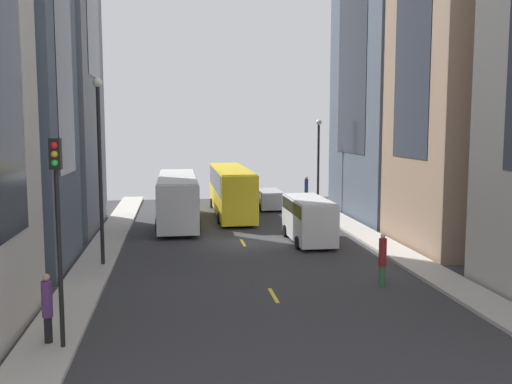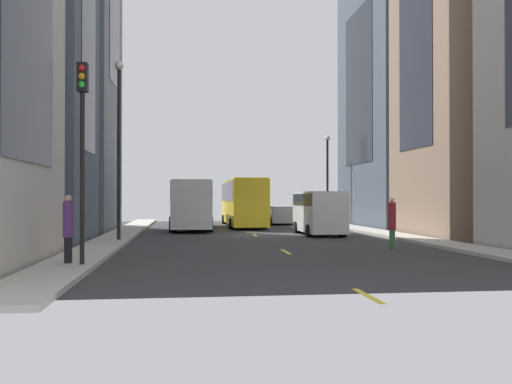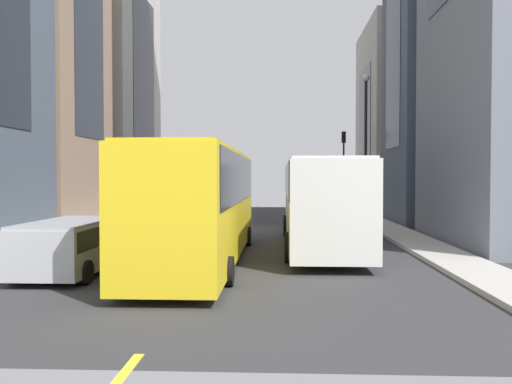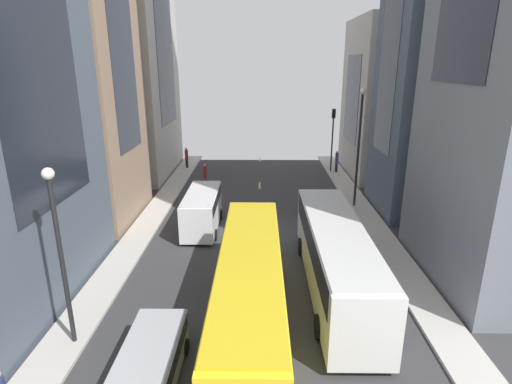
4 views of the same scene
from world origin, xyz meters
TOP-DOWN VIEW (x-y plane):
  - ground_plane at (0.00, 0.00)m, footprint 41.37×41.37m
  - sidewalk_west at (-7.76, 0.00)m, footprint 1.84×44.00m
  - sidewalk_east at (7.76, 0.00)m, footprint 1.84×44.00m
  - lane_stripe_0 at (0.00, -21.00)m, footprint 0.16×2.00m
  - lane_stripe_1 at (0.00, -10.50)m, footprint 0.16×2.00m
  - lane_stripe_2 at (0.00, 0.00)m, footprint 0.16×2.00m
  - lane_stripe_3 at (0.00, 10.50)m, footprint 0.16×2.00m
  - lane_stripe_4 at (0.00, 21.00)m, footprint 0.16×2.00m
  - building_west_1 at (-12.41, -4.33)m, footprint 7.12×7.14m
  - building_east_1 at (12.36, -2.56)m, footprint 7.01×8.40m
  - building_east_2 at (12.73, 8.10)m, footprint 7.76×11.83m
  - city_bus_white at (-3.71, 7.26)m, footprint 2.80×12.16m
  - streetcar_yellow at (0.35, 10.77)m, footprint 2.70×12.87m
  - delivery_van_white at (3.81, -0.28)m, footprint 2.25×5.82m
  - car_silver_0 at (3.74, 13.37)m, footprint 2.08×4.22m
  - pedestrian_crossing_near at (-7.74, -14.85)m, footprint 0.33×0.33m
  - pedestrian_walking_far at (7.39, 15.81)m, footprint 0.33×0.33m
  - pedestrian_waiting_curb at (4.85, -9.63)m, footprint 0.33×0.33m
  - traffic_light_near_corner at (-7.24, -15.27)m, footprint 0.32×0.44m
  - streetlamp_near at (-7.34, -4.72)m, footprint 0.44×0.44m
  - streetlamp_far at (7.34, 11.51)m, footprint 0.44×0.44m

SIDE VIEW (x-z plane):
  - ground_plane at x=0.00m, z-range 0.00..0.00m
  - lane_stripe_0 at x=0.00m, z-range 0.00..0.01m
  - lane_stripe_1 at x=0.00m, z-range 0.00..0.01m
  - lane_stripe_2 at x=0.00m, z-range 0.00..0.01m
  - lane_stripe_3 at x=0.00m, z-range 0.00..0.01m
  - lane_stripe_4 at x=0.00m, z-range 0.00..0.01m
  - sidewalk_west at x=-7.76m, z-range 0.00..0.15m
  - sidewalk_east at x=7.76m, z-range 0.00..0.15m
  - car_silver_0 at x=3.74m, z-range 0.14..1.66m
  - pedestrian_waiting_curb at x=4.85m, z-range 0.07..2.30m
  - pedestrian_crossing_near at x=-7.74m, z-range 0.22..2.38m
  - pedestrian_walking_far at x=7.39m, z-range 0.24..2.52m
  - delivery_van_white at x=3.81m, z-range 0.23..2.80m
  - city_bus_white at x=-3.71m, z-range 0.33..3.69m
  - streetcar_yellow at x=0.35m, z-range 0.33..3.92m
  - traffic_light_near_corner at x=-7.24m, z-range 1.34..7.59m
  - streetlamp_far at x=7.34m, z-range 0.95..8.06m
  - streetlamp_near at x=-7.34m, z-range 0.99..9.82m
  - building_west_1 at x=-12.41m, z-range 0.00..20.02m
  - building_east_2 at x=12.73m, z-range 0.00..21.30m
  - building_east_1 at x=12.36m, z-range 0.00..22.28m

